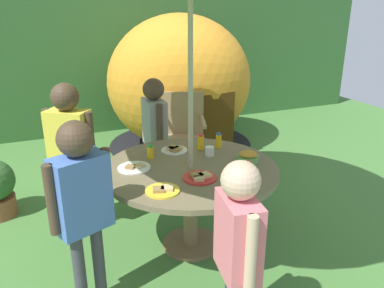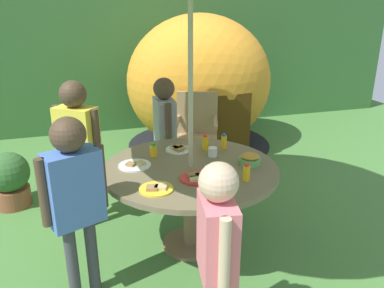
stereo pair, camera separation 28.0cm
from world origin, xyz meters
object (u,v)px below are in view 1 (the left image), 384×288
object	(u,v)px
child_in_yellow_shirt	(70,140)
juice_bottle_center_front	(249,170)
child_in_blue_shirt	(81,194)
plate_mid_right	(163,190)
child_in_pink_shirt	(238,237)
plate_near_right	(134,167)
wooden_chair	(184,131)
plate_near_left	(200,177)
juice_bottle_far_left	(219,141)
garden_table	(191,179)
juice_bottle_mid_left	(201,142)
dome_tent	(180,82)
cup_near	(210,151)
juice_bottle_center_back	(150,152)
plate_far_right	(174,150)
child_in_grey_shirt	(155,123)
snack_bowl	(248,157)

from	to	relation	value
child_in_yellow_shirt	juice_bottle_center_front	size ratio (longest dim) A/B	10.24
child_in_blue_shirt	plate_mid_right	xyz separation A→B (m)	(0.51, 0.02, -0.09)
child_in_blue_shirt	child_in_pink_shirt	size ratio (longest dim) A/B	1.08
child_in_blue_shirt	plate_near_right	distance (m)	0.64
wooden_chair	plate_near_left	bearing A→B (deg)	-88.06
plate_near_left	juice_bottle_far_left	xyz separation A→B (m)	(0.40, 0.51, 0.05)
plate_near_left	plate_mid_right	xyz separation A→B (m)	(-0.30, -0.09, -0.00)
garden_table	juice_bottle_mid_left	xyz separation A→B (m)	(0.22, 0.31, 0.17)
child_in_blue_shirt	garden_table	bearing A→B (deg)	-0.00
plate_near_left	juice_bottle_center_front	size ratio (longest dim) A/B	1.91
child_in_pink_shirt	plate_mid_right	xyz separation A→B (m)	(-0.16, 0.70, -0.03)
garden_table	juice_bottle_mid_left	world-z (taller)	juice_bottle_mid_left
child_in_blue_shirt	juice_bottle_mid_left	size ratio (longest dim) A/B	9.42
dome_tent	cup_near	size ratio (longest dim) A/B	29.81
dome_tent	juice_bottle_mid_left	world-z (taller)	dome_tent
garden_table	plate_near_left	world-z (taller)	plate_near_left
juice_bottle_center_back	plate_far_right	bearing A→B (deg)	17.64
garden_table	child_in_pink_shirt	bearing A→B (deg)	-99.01
juice_bottle_center_front	juice_bottle_mid_left	size ratio (longest dim) A/B	0.95
child_in_pink_shirt	juice_bottle_far_left	size ratio (longest dim) A/B	8.99
wooden_chair	plate_mid_right	distance (m)	1.75
plate_near_left	plate_mid_right	world-z (taller)	same
juice_bottle_far_left	juice_bottle_center_back	distance (m)	0.60
plate_far_right	cup_near	xyz separation A→B (m)	(0.23, -0.20, 0.02)
child_in_pink_shirt	child_in_grey_shirt	bearing A→B (deg)	3.82
child_in_yellow_shirt	plate_near_right	distance (m)	0.63
plate_near_left	dome_tent	bearing A→B (deg)	71.95
wooden_chair	juice_bottle_center_front	bearing A→B (deg)	-75.77
child_in_grey_shirt	plate_near_left	distance (m)	1.17
garden_table	cup_near	world-z (taller)	cup_near
plate_far_right	juice_bottle_center_front	xyz separation A→B (m)	(0.30, -0.69, 0.05)
child_in_yellow_shirt	juice_bottle_mid_left	size ratio (longest dim) A/B	9.72
child_in_grey_shirt	juice_bottle_center_back	bearing A→B (deg)	-19.11
child_in_blue_shirt	child_in_pink_shirt	bearing A→B (deg)	-66.83
juice_bottle_center_back	juice_bottle_far_left	bearing A→B (deg)	1.07
plate_far_right	juice_bottle_mid_left	world-z (taller)	juice_bottle_mid_left
dome_tent	plate_near_left	xyz separation A→B (m)	(-0.82, -2.51, -0.16)
plate_far_right	plate_mid_right	distance (m)	0.73
child_in_pink_shirt	juice_bottle_mid_left	bearing A→B (deg)	-7.00
child_in_pink_shirt	juice_bottle_center_front	size ratio (longest dim) A/B	9.19
child_in_grey_shirt	cup_near	bearing A→B (deg)	15.77
child_in_pink_shirt	plate_near_right	size ratio (longest dim) A/B	4.70
child_in_yellow_shirt	snack_bowl	bearing A→B (deg)	8.32
juice_bottle_center_back	plate_mid_right	bearing A→B (deg)	-99.46
plate_near_right	juice_bottle_center_front	bearing A→B (deg)	-33.74
wooden_chair	cup_near	bearing A→B (deg)	-81.60
garden_table	child_in_grey_shirt	size ratio (longest dim) A/B	1.10
child_in_grey_shirt	dome_tent	bearing A→B (deg)	151.02
plate_far_right	juice_bottle_center_back	world-z (taller)	juice_bottle_center_back
dome_tent	plate_near_right	xyz separation A→B (m)	(-1.19, -2.16, -0.16)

